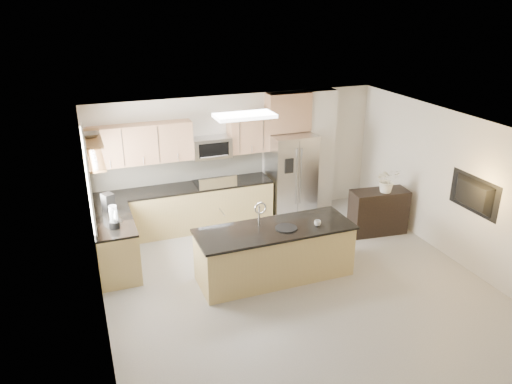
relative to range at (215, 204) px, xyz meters
name	(u,v)px	position (x,y,z in m)	size (l,w,h in m)	color
floor	(302,293)	(0.60, -2.92, -0.47)	(6.50, 6.50, 0.00)	#A8A4A0
ceiling	(309,135)	(0.60, -2.92, 2.13)	(6.00, 6.50, 0.02)	silver
wall_back	(237,157)	(0.60, 0.33, 0.83)	(6.00, 0.02, 2.60)	silver
wall_front	(457,356)	(0.60, -6.17, 0.83)	(6.00, 0.02, 2.60)	silver
wall_left	(98,253)	(-2.40, -2.92, 0.83)	(0.02, 6.50, 2.60)	silver
wall_right	(465,193)	(3.60, -2.92, 0.83)	(0.02, 6.50, 2.60)	silver
back_counter	(185,208)	(-0.63, 0.01, 0.00)	(3.55, 0.66, 1.44)	tan
left_counter	(116,244)	(-2.07, -1.07, -0.01)	(0.66, 1.50, 0.92)	tan
range	(215,204)	(0.00, 0.00, 0.00)	(0.76, 0.64, 1.14)	black
upper_cabinets	(175,141)	(-0.70, 0.16, 1.35)	(3.50, 0.33, 0.75)	tan
microwave	(211,147)	(0.00, 0.12, 1.16)	(0.76, 0.40, 0.40)	#B6B7B9
refrigerator	(291,175)	(1.66, -0.05, 0.42)	(0.92, 0.78, 1.78)	#B6B7B9
partition_column	(319,150)	(2.42, 0.18, 0.83)	(0.60, 0.30, 2.60)	silver
window	(88,181)	(-2.38, -1.07, 1.18)	(0.04, 1.15, 1.65)	white
shelf_lower	(94,161)	(-2.25, -0.97, 1.48)	(0.30, 1.20, 0.04)	#91613A
shelf_upper	(91,138)	(-2.25, -0.97, 1.85)	(0.30, 1.20, 0.04)	#91613A
ceiling_fixture	(245,116)	(0.20, -1.32, 2.09)	(1.00, 0.50, 0.06)	white
island	(275,252)	(0.37, -2.29, -0.02)	(2.61, 0.97, 1.32)	tan
credenza	(378,212)	(2.93, -1.46, -0.03)	(1.11, 0.47, 0.89)	black
cup	(318,223)	(1.06, -2.45, 0.47)	(0.11, 0.11, 0.09)	silver
platter	(286,228)	(0.53, -2.37, 0.44)	(0.36, 0.36, 0.02)	black
blender	(114,218)	(-2.08, -1.42, 0.62)	(0.17, 0.17, 0.39)	black
kettle	(116,215)	(-2.02, -1.18, 0.56)	(0.21, 0.21, 0.26)	#B6B7B9
coffee_maker	(108,203)	(-2.09, -0.67, 0.60)	(0.23, 0.25, 0.31)	black
bowl	(91,134)	(-2.25, -0.97, 1.91)	(0.36, 0.36, 0.09)	#B6B7B9
flower_vase	(388,174)	(3.01, -1.54, 0.78)	(0.66, 0.57, 0.73)	white
television	(470,195)	(3.51, -3.12, 0.88)	(1.08, 0.14, 0.62)	black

